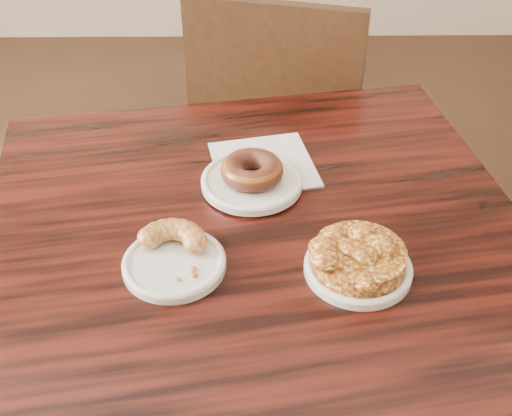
{
  "coord_description": "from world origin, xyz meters",
  "views": [
    {
      "loc": [
        -0.07,
        -0.68,
        1.4
      ],
      "look_at": [
        -0.07,
        0.07,
        0.8
      ],
      "focal_mm": 45.0,
      "sensor_mm": 36.0,
      "label": 1
    }
  ],
  "objects_px": {
    "glazed_donut": "(252,170)",
    "chair_far": "(285,139)",
    "apple_fritter": "(360,254)",
    "cruller_fragment": "(173,253)",
    "cafe_table": "(259,383)"
  },
  "relations": [
    {
      "from": "glazed_donut",
      "to": "chair_far",
      "type": "bearing_deg",
      "value": 81.36
    },
    {
      "from": "glazed_donut",
      "to": "apple_fritter",
      "type": "bearing_deg",
      "value": -53.57
    },
    {
      "from": "chair_far",
      "to": "glazed_donut",
      "type": "distance_m",
      "value": 0.71
    },
    {
      "from": "chair_far",
      "to": "apple_fritter",
      "type": "xyz_separation_m",
      "value": [
        0.06,
        -0.82,
        0.33
      ]
    },
    {
      "from": "chair_far",
      "to": "cruller_fragment",
      "type": "distance_m",
      "value": 0.9
    },
    {
      "from": "glazed_donut",
      "to": "cruller_fragment",
      "type": "height_order",
      "value": "glazed_donut"
    },
    {
      "from": "chair_far",
      "to": "apple_fritter",
      "type": "height_order",
      "value": "chair_far"
    },
    {
      "from": "glazed_donut",
      "to": "apple_fritter",
      "type": "xyz_separation_m",
      "value": [
        0.15,
        -0.21,
        -0.0
      ]
    },
    {
      "from": "glazed_donut",
      "to": "cruller_fragment",
      "type": "bearing_deg",
      "value": -120.46
    },
    {
      "from": "glazed_donut",
      "to": "cruller_fragment",
      "type": "relative_size",
      "value": 0.87
    },
    {
      "from": "cafe_table",
      "to": "chair_far",
      "type": "xyz_separation_m",
      "value": [
        0.08,
        0.74,
        0.08
      ]
    },
    {
      "from": "cruller_fragment",
      "to": "chair_far",
      "type": "bearing_deg",
      "value": 75.62
    },
    {
      "from": "chair_far",
      "to": "cruller_fragment",
      "type": "relative_size",
      "value": 7.44
    },
    {
      "from": "apple_fritter",
      "to": "glazed_donut",
      "type": "bearing_deg",
      "value": 126.43
    },
    {
      "from": "cafe_table",
      "to": "cruller_fragment",
      "type": "bearing_deg",
      "value": -161.0
    }
  ]
}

